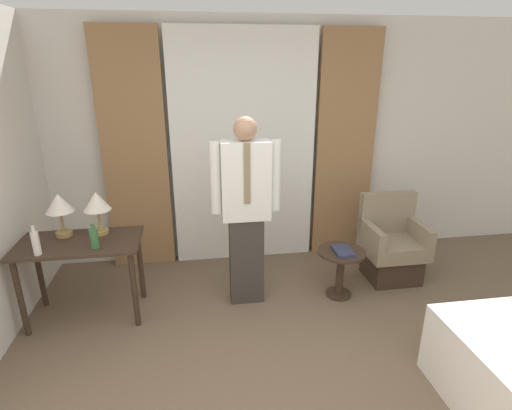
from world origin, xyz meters
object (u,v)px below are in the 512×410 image
table_lamp_right (97,204)px  bottle_near_edge (94,238)px  table_lamp_left (59,205)px  bottle_by_lamp (36,243)px  armchair (391,248)px  side_table (341,265)px  book (343,251)px  desk (81,254)px  person (246,206)px

table_lamp_right → bottle_near_edge: (0.02, -0.30, -0.20)m
table_lamp_left → bottle_by_lamp: (-0.10, -0.37, -0.18)m
armchair → side_table: 0.72m
table_lamp_right → book: size_ratio=1.57×
desk → table_lamp_left: table_lamp_left is taller
table_lamp_right → person: person is taller
table_lamp_left → table_lamp_right: (0.32, 0.00, 0.00)m
armchair → side_table: bearing=-157.7°
table_lamp_right → bottle_near_edge: table_lamp_right is taller
table_lamp_left → table_lamp_right: size_ratio=1.00×
table_lamp_left → armchair: table_lamp_left is taller
desk → table_lamp_right: 0.47m
person → armchair: (1.60, 0.21, -0.63)m
bottle_near_edge → armchair: size_ratio=0.24×
table_lamp_left → person: size_ratio=0.22×
desk → bottle_by_lamp: 0.41m
desk → side_table: desk is taller
desk → book: (2.41, -0.06, -0.12)m
bottle_by_lamp → side_table: size_ratio=0.52×
table_lamp_left → side_table: 2.66m
table_lamp_right → table_lamp_left: bearing=180.0°
person → bottle_near_edge: bearing=-171.9°
book → table_lamp_left: bearing=175.4°
person → armchair: 1.73m
armchair → bottle_by_lamp: bearing=-172.1°
bottle_by_lamp → person: (1.74, 0.25, 0.13)m
desk → bottle_near_edge: bottle_near_edge is taller
desk → book: 2.41m
desk → bottle_near_edge: (0.17, -0.15, 0.21)m
desk → table_lamp_right: (0.16, 0.15, 0.41)m
desk → table_lamp_right: table_lamp_right is taller
bottle_near_edge → person: 1.32m
armchair → book: size_ratio=3.59×
table_lamp_left → person: 1.64m
bottle_by_lamp → armchair: size_ratio=0.28×
book → desk: bearing=178.6°
armchair → book: bearing=-155.6°
table_lamp_right → armchair: (2.92, 0.10, -0.69)m
bottle_by_lamp → armchair: (3.33, 0.46, -0.51)m
table_lamp_left → desk: bearing=-43.2°
table_lamp_right → side_table: (2.25, -0.18, -0.70)m
person → side_table: (0.93, -0.07, -0.64)m
desk → table_lamp_right: size_ratio=2.63×
table_lamp_right → bottle_near_edge: bearing=-86.8°
bottle_near_edge → person: bearing=8.1°
table_lamp_left → book: size_ratio=1.57×
desk → table_lamp_left: 0.47m
table_lamp_left → bottle_near_edge: 0.49m
bottle_by_lamp → person: size_ratio=0.14×
bottle_by_lamp → armchair: 3.40m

